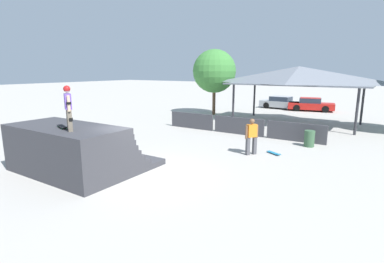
{
  "coord_description": "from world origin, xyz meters",
  "views": [
    {
      "loc": [
        7.58,
        -8.17,
        3.94
      ],
      "look_at": [
        -0.15,
        3.65,
        1.02
      ],
      "focal_mm": 28.0,
      "sensor_mm": 36.0,
      "label": 1
    }
  ],
  "objects_px": {
    "trash_bin": "(309,139)",
    "parked_car_red": "(311,105)",
    "skateboard_on_deck": "(62,127)",
    "skateboard_on_ground": "(274,153)",
    "tree_beside_pavilion": "(214,71)",
    "parked_car_silver": "(281,103)",
    "skater_on_deck": "(68,105)",
    "bystander_walking": "(252,135)"
  },
  "relations": [
    {
      "from": "skateboard_on_deck",
      "to": "tree_beside_pavilion",
      "type": "distance_m",
      "value": 17.44
    },
    {
      "from": "skateboard_on_deck",
      "to": "trash_bin",
      "type": "xyz_separation_m",
      "value": [
        6.6,
        9.71,
        -1.5
      ]
    },
    {
      "from": "parked_car_silver",
      "to": "tree_beside_pavilion",
      "type": "bearing_deg",
      "value": -110.69
    },
    {
      "from": "parked_car_silver",
      "to": "skater_on_deck",
      "type": "bearing_deg",
      "value": -83.31
    },
    {
      "from": "skateboard_on_deck",
      "to": "bystander_walking",
      "type": "xyz_separation_m",
      "value": [
        4.64,
        6.63,
        -0.96
      ]
    },
    {
      "from": "bystander_walking",
      "to": "parked_car_silver",
      "type": "relative_size",
      "value": 0.39
    },
    {
      "from": "skater_on_deck",
      "to": "parked_car_red",
      "type": "relative_size",
      "value": 0.35
    },
    {
      "from": "tree_beside_pavilion",
      "to": "skateboard_on_deck",
      "type": "bearing_deg",
      "value": -79.46
    },
    {
      "from": "skateboard_on_deck",
      "to": "tree_beside_pavilion",
      "type": "xyz_separation_m",
      "value": [
        -3.17,
        17.04,
        1.9
      ]
    },
    {
      "from": "trash_bin",
      "to": "parked_car_red",
      "type": "distance_m",
      "value": 14.91
    },
    {
      "from": "skateboard_on_deck",
      "to": "trash_bin",
      "type": "height_order",
      "value": "skateboard_on_deck"
    },
    {
      "from": "skateboard_on_ground",
      "to": "parked_car_silver",
      "type": "relative_size",
      "value": 0.18
    },
    {
      "from": "skateboard_on_deck",
      "to": "bystander_walking",
      "type": "height_order",
      "value": "skateboard_on_deck"
    },
    {
      "from": "trash_bin",
      "to": "tree_beside_pavilion",
      "type": "bearing_deg",
      "value": 143.12
    },
    {
      "from": "skateboard_on_ground",
      "to": "trash_bin",
      "type": "xyz_separation_m",
      "value": [
        1.06,
        2.43,
        0.37
      ]
    },
    {
      "from": "skateboard_on_deck",
      "to": "skateboard_on_ground",
      "type": "distance_m",
      "value": 9.34
    },
    {
      "from": "skateboard_on_deck",
      "to": "skateboard_on_ground",
      "type": "height_order",
      "value": "skateboard_on_deck"
    },
    {
      "from": "parked_car_red",
      "to": "parked_car_silver",
      "type": "bearing_deg",
      "value": 166.49
    },
    {
      "from": "skateboard_on_deck",
      "to": "parked_car_red",
      "type": "distance_m",
      "value": 24.62
    },
    {
      "from": "skater_on_deck",
      "to": "parked_car_silver",
      "type": "xyz_separation_m",
      "value": [
        0.02,
        24.58,
        -2.16
      ]
    },
    {
      "from": "tree_beside_pavilion",
      "to": "parked_car_red",
      "type": "bearing_deg",
      "value": 47.1
    },
    {
      "from": "skater_on_deck",
      "to": "skateboard_on_deck",
      "type": "xyz_separation_m",
      "value": [
        -0.65,
        0.14,
        -0.84
      ]
    },
    {
      "from": "bystander_walking",
      "to": "parked_car_silver",
      "type": "bearing_deg",
      "value": -133.05
    },
    {
      "from": "skateboard_on_deck",
      "to": "skateboard_on_ground",
      "type": "xyz_separation_m",
      "value": [
        5.54,
        7.28,
        -1.86
      ]
    },
    {
      "from": "skateboard_on_deck",
      "to": "parked_car_silver",
      "type": "bearing_deg",
      "value": 108.8
    },
    {
      "from": "parked_car_silver",
      "to": "trash_bin",
      "type": "bearing_deg",
      "value": -61.34
    },
    {
      "from": "skater_on_deck",
      "to": "skateboard_on_ground",
      "type": "height_order",
      "value": "skater_on_deck"
    },
    {
      "from": "tree_beside_pavilion",
      "to": "trash_bin",
      "type": "distance_m",
      "value": 12.68
    },
    {
      "from": "skateboard_on_deck",
      "to": "parked_car_red",
      "type": "relative_size",
      "value": 0.2
    },
    {
      "from": "bystander_walking",
      "to": "skateboard_on_ground",
      "type": "bearing_deg",
      "value": 159.9
    },
    {
      "from": "skater_on_deck",
      "to": "trash_bin",
      "type": "relative_size",
      "value": 1.84
    },
    {
      "from": "bystander_walking",
      "to": "parked_car_red",
      "type": "height_order",
      "value": "bystander_walking"
    },
    {
      "from": "trash_bin",
      "to": "parked_car_silver",
      "type": "relative_size",
      "value": 0.19
    },
    {
      "from": "tree_beside_pavilion",
      "to": "skateboard_on_ground",
      "type": "bearing_deg",
      "value": -48.26
    },
    {
      "from": "bystander_walking",
      "to": "tree_beside_pavilion",
      "type": "relative_size",
      "value": 0.3
    },
    {
      "from": "skateboard_on_ground",
      "to": "tree_beside_pavilion",
      "type": "bearing_deg",
      "value": 161.82
    },
    {
      "from": "bystander_walking",
      "to": "parked_car_red",
      "type": "distance_m",
      "value": 17.72
    },
    {
      "from": "skater_on_deck",
      "to": "bystander_walking",
      "type": "xyz_separation_m",
      "value": [
        3.98,
        6.77,
        -1.8
      ]
    },
    {
      "from": "bystander_walking",
      "to": "parked_car_silver",
      "type": "distance_m",
      "value": 18.25
    },
    {
      "from": "trash_bin",
      "to": "parked_car_silver",
      "type": "height_order",
      "value": "parked_car_silver"
    },
    {
      "from": "skater_on_deck",
      "to": "parked_car_silver",
      "type": "bearing_deg",
      "value": 119.51
    },
    {
      "from": "skateboard_on_ground",
      "to": "skater_on_deck",
      "type": "bearing_deg",
      "value": -93.31
    }
  ]
}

